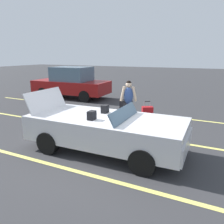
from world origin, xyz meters
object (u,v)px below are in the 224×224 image
object	(u,v)px
convertible_car	(113,131)
suitcase_small_carryon	(92,121)
suitcase_large_black	(126,109)
duffel_bag	(111,117)
parked_sedan_near	(71,83)
suitcase_medium_bright	(147,115)
traveler_person	(128,101)

from	to	relation	value
convertible_car	suitcase_small_carryon	size ratio (longest dim) A/B	8.44
suitcase_large_black	duffel_bag	distance (m)	0.78
suitcase_large_black	parked_sedan_near	world-z (taller)	parked_sedan_near
parked_sedan_near	duffel_bag	bearing A→B (deg)	139.49
suitcase_medium_bright	duffel_bag	distance (m)	1.38
convertible_car	parked_sedan_near	distance (m)	8.03
duffel_bag	traveler_person	distance (m)	1.17
convertible_car	traveler_person	xyz separation A→B (m)	(-0.45, 2.19, 0.34)
suitcase_small_carryon	duffel_bag	xyz separation A→B (m)	(0.28, 0.96, -0.09)
convertible_car	suitcase_large_black	world-z (taller)	convertible_car
convertible_car	parked_sedan_near	bearing A→B (deg)	132.36
suitcase_medium_bright	traveler_person	bearing A→B (deg)	-62.05
suitcase_medium_bright	suitcase_small_carryon	distance (m)	2.11
convertible_car	suitcase_large_black	bearing A→B (deg)	105.14
suitcase_small_carryon	convertible_car	bearing A→B (deg)	173.48
traveler_person	parked_sedan_near	bearing A→B (deg)	-150.29
suitcase_large_black	suitcase_small_carryon	bearing A→B (deg)	-178.11
suitcase_large_black	suitcase_medium_bright	size ratio (longest dim) A/B	1.25
suitcase_large_black	traveler_person	distance (m)	1.23
suitcase_small_carryon	parked_sedan_near	world-z (taller)	parked_sedan_near
suitcase_large_black	duffel_bag	bearing A→B (deg)	175.91
convertible_car	suitcase_medium_bright	xyz separation A→B (m)	(0.03, 2.93, -0.28)
convertible_car	suitcase_medium_bright	world-z (taller)	convertible_car
convertible_car	suitcase_small_carryon	distance (m)	2.20
suitcase_small_carryon	duffel_bag	bearing A→B (deg)	-67.81
convertible_car	suitcase_small_carryon	bearing A→B (deg)	133.91
suitcase_large_black	suitcase_medium_bright	distance (m)	1.00
suitcase_medium_bright	parked_sedan_near	bearing A→B (deg)	-146.48
suitcase_large_black	suitcase_small_carryon	world-z (taller)	suitcase_large_black
suitcase_large_black	traveler_person	world-z (taller)	traveler_person
traveler_person	parked_sedan_near	world-z (taller)	parked_sedan_near
suitcase_large_black	traveler_person	size ratio (longest dim) A/B	0.62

